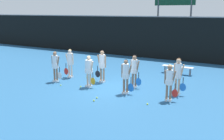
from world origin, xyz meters
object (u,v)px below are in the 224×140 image
Objects in this scene: tennis_ball_4 at (147,104)px; tennis_ball_5 at (97,98)px; bench_courtside at (178,67)px; player_1 at (89,69)px; player_5 at (102,63)px; player_3 at (169,80)px; player_6 at (134,69)px; tennis_ball_0 at (87,77)px; player_0 at (55,64)px; player_2 at (126,74)px; tennis_ball_2 at (61,85)px; tennis_ball_1 at (81,87)px; tennis_ball_3 at (94,101)px; player_7 at (178,73)px; player_4 at (70,61)px; scoreboard at (174,5)px.

tennis_ball_5 is at bearing -170.46° from tennis_ball_4.
tennis_ball_5 is (-1.68, -6.41, -0.37)m from bench_courtside.
player_5 is at bearing 95.79° from player_1.
player_3 reaches higher than tennis_ball_4.
player_6 reaches higher than tennis_ball_0.
player_0 is 4.30m from player_2.
tennis_ball_4 is (5.00, -0.33, 0.00)m from tennis_ball_2.
tennis_ball_3 is (1.77, -1.40, 0.00)m from tennis_ball_1.
player_5 is 1.97m from player_6.
player_6 is (-0.99, -4.04, 0.57)m from bench_courtside.
player_2 is at bearing -151.51° from player_7.
player_6 is at bearing -9.54° from player_4.
player_7 is (6.44, 1.12, 0.05)m from player_0.
player_3 is 22.63× the size of tennis_ball_4.
bench_courtside is 4.20m from player_6.
tennis_ball_2 is (-4.42, -5.70, -0.37)m from bench_courtside.
player_7 is at bearing 71.79° from tennis_ball_4.
tennis_ball_5 is at bearing -99.37° from player_6.
player_1 is 0.98× the size of player_4.
tennis_ball_0 reaches higher than tennis_ball_2.
player_1 reaches higher than tennis_ball_1.
player_2 is 23.03× the size of tennis_ball_4.
player_2 is 24.65× the size of tennis_ball_0.
tennis_ball_3 is (0.55, -12.24, -4.23)m from scoreboard.
bench_courtside is 26.38× the size of tennis_ball_3.
player_3 is at bearing -7.21° from player_0.
player_0 is 1.00× the size of player_6.
player_4 is 4.12m from player_6.
player_4 is (-5.12, -4.06, 0.56)m from bench_courtside.
tennis_ball_3 is at bearing -38.20° from tennis_ball_1.
player_4 reaches higher than player_2.
tennis_ball_5 is at bearing -44.21° from player_4.
tennis_ball_5 is (3.44, -2.35, -0.93)m from player_4.
player_0 is at bearing 170.79° from player_3.
tennis_ball_1 is 1.00× the size of tennis_ball_4.
tennis_ball_2 is at bearing 176.22° from player_3.
tennis_ball_5 is at bearing -87.86° from scoreboard.
player_5 is at bearing -95.12° from scoreboard.
player_4 reaches higher than player_3.
tennis_ball_2 is at bearing -178.59° from player_2.
player_5 is (2.15, 0.09, 0.07)m from player_4.
scoreboard is at bearing 76.78° from tennis_ball_0.
player_7 is 4.04m from tennis_ball_3.
tennis_ball_5 is (-0.10, 0.39, -0.00)m from tennis_ball_3.
player_2 is 25.44× the size of tennis_ball_2.
scoreboard reaches higher than tennis_ball_4.
tennis_ball_2 is at bearing 176.23° from tennis_ball_4.
player_3 is at bearing 24.98° from tennis_ball_5.
tennis_ball_1 is at bearing 173.93° from player_3.
player_3 is (2.07, 0.05, -0.00)m from player_2.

